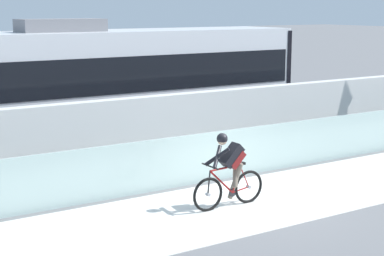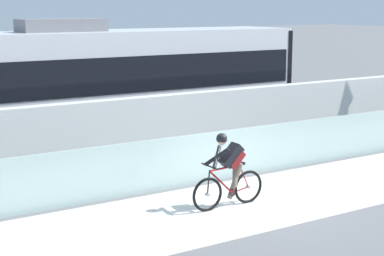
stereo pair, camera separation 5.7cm
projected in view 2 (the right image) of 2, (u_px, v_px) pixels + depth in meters
The scene contains 8 objects.
ground_plane at pixel (256, 201), 13.54m from camera, with size 200.00×200.00×0.00m, color slate.
bike_path_deck at pixel (256, 201), 13.53m from camera, with size 32.00×3.20×0.01m, color silver.
glass_parapet at pixel (209, 157), 14.95m from camera, with size 32.00×0.05×1.21m, color #ADC6C1.
concrete_barrier_wall at pixel (171, 130), 16.38m from camera, with size 32.00×0.36×1.91m, color silver.
tram_rail_near at pixel (129, 148), 18.62m from camera, with size 32.00×0.08×0.01m, color #595654.
tram_rail_far at pixel (108, 139), 19.81m from camera, with size 32.00×0.08×0.01m, color #595654.
tram at pixel (125, 82), 19.00m from camera, with size 11.06×2.54×3.81m.
cyclist_on_bike at pixel (229, 171), 13.00m from camera, with size 1.77×0.58×1.61m.
Camera 2 is at (-8.11, -10.23, 4.15)m, focal length 58.46 mm.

